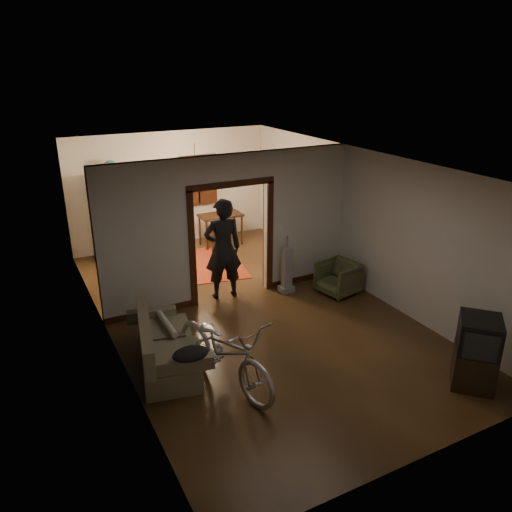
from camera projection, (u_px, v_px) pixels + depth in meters
floor at (249, 311)px, 9.30m from camera, size 5.00×8.50×0.01m
ceiling at (248, 161)px, 8.28m from camera, size 5.00×8.50×0.01m
wall_back at (171, 189)px, 12.30m from camera, size 5.00×0.02×2.80m
wall_left at (104, 265)px, 7.72m from camera, size 0.02×8.50×2.80m
wall_right at (361, 221)px, 9.86m from camera, size 0.02×8.50×2.80m
partition_wall at (230, 228)px, 9.41m from camera, size 5.00×0.14×2.80m
door_casing at (231, 243)px, 9.52m from camera, size 1.74×0.20×2.32m
far_window at (198, 180)px, 12.51m from camera, size 0.98×0.06×1.28m
chandelier at (195, 162)px, 10.51m from camera, size 0.24×0.24×0.24m
light_switch at (280, 229)px, 9.85m from camera, size 0.08×0.01×0.12m
sofa at (167, 341)px, 7.51m from camera, size 1.15×1.90×0.81m
rolled_paper at (167, 324)px, 7.76m from camera, size 0.10×0.80×0.10m
jacket at (191, 354)px, 6.68m from camera, size 0.50×0.37×0.15m
bicycle at (225, 350)px, 7.01m from camera, size 1.22×2.21×1.10m
armchair at (338, 278)px, 9.88m from camera, size 0.85×0.83×0.66m
tv_stand at (474, 367)px, 7.09m from camera, size 0.83×0.82×0.56m
crt_tv at (479, 336)px, 6.91m from camera, size 0.82×0.82×0.53m
vacuum at (287, 270)px, 9.91m from camera, size 0.34×0.30×0.93m
person at (223, 249)px, 9.51m from camera, size 0.78×0.57×1.99m
oriental_rug at (205, 264)px, 11.40m from camera, size 1.97×2.38×0.02m
locker at (115, 216)px, 11.59m from camera, size 1.12×0.84×1.99m
globe at (111, 175)px, 11.24m from camera, size 0.29×0.29×0.29m
desk at (221, 230)px, 12.52m from camera, size 1.17×0.84×0.78m
desk_chair at (216, 234)px, 12.12m from camera, size 0.45×0.45×0.83m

